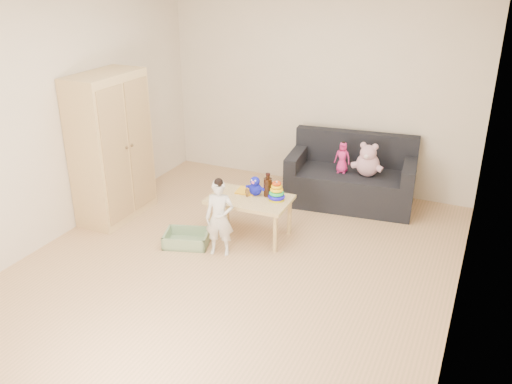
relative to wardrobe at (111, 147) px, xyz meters
The scene contains 13 objects.
room 1.86m from the wardrobe, 11.29° to the right, with size 4.50×4.50×4.50m.
wardrobe is the anchor object (origin of this frame).
sofa 2.82m from the wardrobe, 30.93° to the left, with size 1.48×0.74×0.42m, color black.
play_table 1.74m from the wardrobe, ahead, with size 0.85×0.54×0.45m, color #DCC578.
storage_bin 1.36m from the wardrobe, 14.52° to the right, with size 0.45×0.34×0.14m, color gray, non-canonical shape.
toddler 1.60m from the wardrobe, 11.30° to the right, with size 0.29×0.19×0.77m, color silver.
pink_bear 2.92m from the wardrobe, 28.12° to the left, with size 0.29×0.25×0.34m, color #CA95A4, non-canonical shape.
doll 2.65m from the wardrobe, 30.71° to the left, with size 0.18×0.12×0.36m, color #D52778.
ring_stacker 1.93m from the wardrobe, ahead, with size 0.18×0.18×0.20m.
brown_bottle 1.81m from the wardrobe, ahead, with size 0.09×0.09×0.25m.
blue_plush 1.68m from the wardrobe, ahead, with size 0.18×0.14×0.21m, color #1418BC, non-canonical shape.
wooden_figure 1.63m from the wardrobe, ahead, with size 0.04×0.03×0.11m, color brown, non-canonical shape.
yellow_book 1.59m from the wardrobe, 11.03° to the left, with size 0.21×0.21×0.02m, color yellow.
Camera 1 is at (2.06, -4.17, 2.75)m, focal length 38.00 mm.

